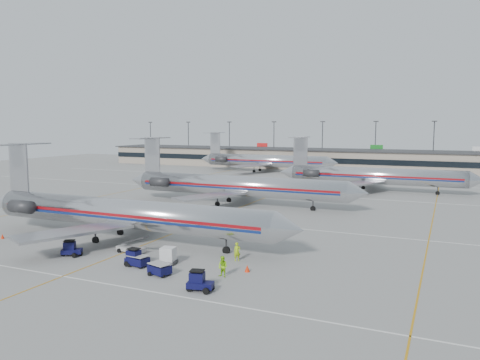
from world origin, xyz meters
The scene contains 19 objects.
ground centered at (0.00, 0.00, 0.00)m, with size 260.00×260.00×0.00m, color gray.
apron_markings centered at (0.00, 10.00, 0.01)m, with size 160.00×0.15×0.02m, color silver.
terminal centered at (0.00, 97.97, 3.16)m, with size 162.00×17.00×6.25m.
light_mast_row centered at (0.00, 112.00, 8.58)m, with size 163.60×0.40×15.28m.
jet_foreground centered at (-3.87, -4.85, 3.35)m, with size 44.07×25.95×11.53m.
jet_second_row centered at (-2.32, 23.86, 3.39)m, with size 44.64×26.28×11.68m.
jet_third_row centered at (16.94, 51.10, 3.32)m, with size 41.81×25.71×11.43m.
jet_back_row centered at (-18.61, 79.85, 3.43)m, with size 43.21×26.58×11.82m.
tug_left centered at (-4.30, -12.54, 0.77)m, with size 2.30×1.93×1.68m.
tug_center centered at (4.13, -12.72, 0.80)m, with size 2.24×1.25×1.76m.
tug_right centered at (13.24, -16.25, 0.81)m, with size 2.37×1.56×1.77m.
cart_inner centered at (7.90, -14.11, 0.60)m, with size 2.29×1.88×1.13m.
cart_outer centered at (4.47, -12.69, 0.59)m, with size 2.11×1.59×1.11m.
uld_container centered at (6.69, -10.77, 0.85)m, with size 1.79×1.56×1.69m.
belt_loader centered at (0.79, -8.92, 0.56)m, with size 4.01×1.63×2.08m.
ramp_worker_near centered at (12.51, -6.99, 0.96)m, with size 0.70×0.46×1.91m, color #9EC712.
ramp_worker_far centered at (13.46, -12.19, 0.97)m, with size 0.94×0.73×1.94m, color #8DD814.
cone_right centered at (14.88, -9.88, 0.34)m, with size 0.49×0.49×0.67m, color red.
cone_left centered at (-17.57, -10.14, 0.29)m, with size 0.42×0.42×0.58m, color red.
Camera 1 is at (31.78, -49.19, 13.71)m, focal length 35.00 mm.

